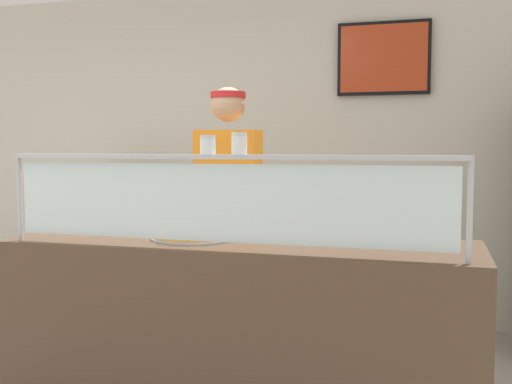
{
  "coord_description": "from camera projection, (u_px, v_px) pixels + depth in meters",
  "views": [
    {
      "loc": [
        2.0,
        -2.37,
        1.41
      ],
      "look_at": [
        1.19,
        0.38,
        1.18
      ],
      "focal_mm": 42.11,
      "sensor_mm": 36.0,
      "label": 1
    }
  ],
  "objects": [
    {
      "name": "parmesan_shaker",
      "position": [
        208.0,
        146.0,
        2.59
      ],
      "size": [
        0.07,
        0.07,
        0.08
      ],
      "color": "white",
      "rests_on": "sneeze_guard"
    },
    {
      "name": "prep_shelf",
      "position": [
        109.0,
        261.0,
        4.94
      ],
      "size": [
        0.7,
        0.55,
        0.91
      ],
      "primitive_type": "cube",
      "color": "#B7BABF",
      "rests_on": "ground"
    },
    {
      "name": "sneeze_guard",
      "position": [
        220.0,
        189.0,
        2.59
      ],
      "size": [
        2.07,
        0.06,
        0.42
      ],
      "color": "#B2B5BC",
      "rests_on": "serving_counter"
    },
    {
      "name": "pizza_box_stack",
      "position": [
        107.0,
        190.0,
        4.89
      ],
      "size": [
        0.47,
        0.45,
        0.27
      ],
      "color": "tan",
      "rests_on": "prep_shelf"
    },
    {
      "name": "worker_figure",
      "position": [
        229.0,
        211.0,
        3.67
      ],
      "size": [
        0.41,
        0.5,
        1.76
      ],
      "color": "#23232D",
      "rests_on": "ground"
    },
    {
      "name": "pizza_server",
      "position": [
        196.0,
        232.0,
        2.91
      ],
      "size": [
        0.14,
        0.29,
        0.01
      ],
      "primitive_type": "cube",
      "rotation": [
        0.0,
        0.0,
        0.26
      ],
      "color": "#ADAFB7",
      "rests_on": "pizza_tray"
    },
    {
      "name": "ground_plane",
      "position": [
        274.0,
        382.0,
        3.58
      ],
      "size": [
        12.0,
        12.0,
        0.0
      ],
      "primitive_type": "plane",
      "color": "gray",
      "rests_on": "ground"
    },
    {
      "name": "pepper_flake_shaker",
      "position": [
        239.0,
        145.0,
        2.55
      ],
      "size": [
        0.07,
        0.07,
        0.1
      ],
      "color": "white",
      "rests_on": "sneeze_guard"
    },
    {
      "name": "serving_counter",
      "position": [
        240.0,
        337.0,
        2.92
      ],
      "size": [
        2.24,
        0.69,
        0.95
      ],
      "primitive_type": "cube",
      "color": "#4C3828",
      "rests_on": "ground"
    },
    {
      "name": "shop_rear_unit",
      "position": [
        321.0,
        151.0,
        4.86
      ],
      "size": [
        6.64,
        0.13,
        2.7
      ],
      "color": "beige",
      "rests_on": "ground"
    },
    {
      "name": "pizza_tray",
      "position": [
        195.0,
        236.0,
        2.93
      ],
      "size": [
        0.43,
        0.43,
        0.04
      ],
      "color": "#9EA0A8",
      "rests_on": "serving_counter"
    }
  ]
}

